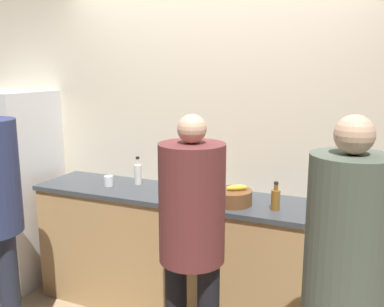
{
  "coord_description": "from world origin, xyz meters",
  "views": [
    {
      "loc": [
        1.11,
        -2.44,
        1.87
      ],
      "look_at": [
        0.0,
        0.13,
        1.3
      ],
      "focal_mm": 40.0,
      "sensor_mm": 36.0,
      "label": 1
    }
  ],
  "objects_px": {
    "refrigerator": "(10,186)",
    "person_center": "(192,226)",
    "bottle_amber": "(276,199)",
    "bottle_clear": "(138,173)",
    "cup_white": "(109,181)",
    "fruit_bowl": "(232,197)",
    "utensil_crock": "(210,180)",
    "person_right": "(344,268)"
  },
  "relations": [
    {
      "from": "utensil_crock",
      "to": "bottle_amber",
      "type": "xyz_separation_m",
      "value": [
        0.55,
        -0.25,
        -0.0
      ]
    },
    {
      "from": "refrigerator",
      "to": "utensil_crock",
      "type": "distance_m",
      "value": 1.84
    },
    {
      "from": "utensil_crock",
      "to": "person_center",
      "type": "bearing_deg",
      "value": -76.18
    },
    {
      "from": "cup_white",
      "to": "fruit_bowl",
      "type": "bearing_deg",
      "value": -2.47
    },
    {
      "from": "bottle_amber",
      "to": "utensil_crock",
      "type": "bearing_deg",
      "value": 155.42
    },
    {
      "from": "utensil_crock",
      "to": "fruit_bowl",
      "type": "bearing_deg",
      "value": -44.35
    },
    {
      "from": "utensil_crock",
      "to": "bottle_clear",
      "type": "xyz_separation_m",
      "value": [
        -0.59,
        -0.06,
        0.01
      ]
    },
    {
      "from": "utensil_crock",
      "to": "cup_white",
      "type": "xyz_separation_m",
      "value": [
        -0.77,
        -0.21,
        -0.04
      ]
    },
    {
      "from": "refrigerator",
      "to": "bottle_amber",
      "type": "height_order",
      "value": "refrigerator"
    },
    {
      "from": "bottle_clear",
      "to": "cup_white",
      "type": "relative_size",
      "value": 2.78
    },
    {
      "from": "person_center",
      "to": "bottle_amber",
      "type": "distance_m",
      "value": 0.66
    },
    {
      "from": "bottle_amber",
      "to": "bottle_clear",
      "type": "bearing_deg",
      "value": 170.63
    },
    {
      "from": "utensil_crock",
      "to": "bottle_amber",
      "type": "height_order",
      "value": "utensil_crock"
    },
    {
      "from": "refrigerator",
      "to": "person_center",
      "type": "height_order",
      "value": "refrigerator"
    },
    {
      "from": "bottle_amber",
      "to": "cup_white",
      "type": "relative_size",
      "value": 2.36
    },
    {
      "from": "person_right",
      "to": "fruit_bowl",
      "type": "bearing_deg",
      "value": 134.0
    },
    {
      "from": "utensil_crock",
      "to": "person_right",
      "type": "bearing_deg",
      "value": -45.6
    },
    {
      "from": "person_center",
      "to": "bottle_clear",
      "type": "xyz_separation_m",
      "value": [
        -0.79,
        0.75,
        0.05
      ]
    },
    {
      "from": "person_right",
      "to": "bottle_amber",
      "type": "distance_m",
      "value": 0.94
    },
    {
      "from": "refrigerator",
      "to": "person_center",
      "type": "bearing_deg",
      "value": -16.6
    },
    {
      "from": "bottle_amber",
      "to": "bottle_clear",
      "type": "relative_size",
      "value": 0.85
    },
    {
      "from": "fruit_bowl",
      "to": "person_right",
      "type": "bearing_deg",
      "value": -46.0
    },
    {
      "from": "bottle_amber",
      "to": "bottle_clear",
      "type": "xyz_separation_m",
      "value": [
        -1.14,
        0.19,
        0.01
      ]
    },
    {
      "from": "bottle_clear",
      "to": "refrigerator",
      "type": "bearing_deg",
      "value": -173.16
    },
    {
      "from": "bottle_amber",
      "to": "fruit_bowl",
      "type": "bearing_deg",
      "value": 179.47
    },
    {
      "from": "refrigerator",
      "to": "utensil_crock",
      "type": "height_order",
      "value": "refrigerator"
    },
    {
      "from": "fruit_bowl",
      "to": "bottle_clear",
      "type": "relative_size",
      "value": 1.23
    },
    {
      "from": "person_center",
      "to": "person_right",
      "type": "bearing_deg",
      "value": -16.4
    },
    {
      "from": "refrigerator",
      "to": "utensil_crock",
      "type": "bearing_deg",
      "value": 6.66
    },
    {
      "from": "person_right",
      "to": "refrigerator",
      "type": "bearing_deg",
      "value": 163.46
    },
    {
      "from": "bottle_clear",
      "to": "cup_white",
      "type": "xyz_separation_m",
      "value": [
        -0.18,
        -0.14,
        -0.05
      ]
    },
    {
      "from": "bottle_amber",
      "to": "bottle_clear",
      "type": "height_order",
      "value": "bottle_clear"
    },
    {
      "from": "person_right",
      "to": "person_center",
      "type": "bearing_deg",
      "value": 163.6
    },
    {
      "from": "fruit_bowl",
      "to": "utensil_crock",
      "type": "relative_size",
      "value": 0.91
    },
    {
      "from": "bottle_amber",
      "to": "person_right",
      "type": "bearing_deg",
      "value": -59.1
    },
    {
      "from": "fruit_bowl",
      "to": "bottle_amber",
      "type": "height_order",
      "value": "bottle_amber"
    },
    {
      "from": "person_center",
      "to": "bottle_clear",
      "type": "height_order",
      "value": "person_center"
    },
    {
      "from": "fruit_bowl",
      "to": "bottle_clear",
      "type": "bearing_deg",
      "value": 167.59
    },
    {
      "from": "fruit_bowl",
      "to": "utensil_crock",
      "type": "height_order",
      "value": "utensil_crock"
    },
    {
      "from": "person_center",
      "to": "bottle_amber",
      "type": "height_order",
      "value": "person_center"
    },
    {
      "from": "bottle_clear",
      "to": "person_center",
      "type": "bearing_deg",
      "value": -43.44
    },
    {
      "from": "person_center",
      "to": "bottle_clear",
      "type": "bearing_deg",
      "value": 136.56
    }
  ]
}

